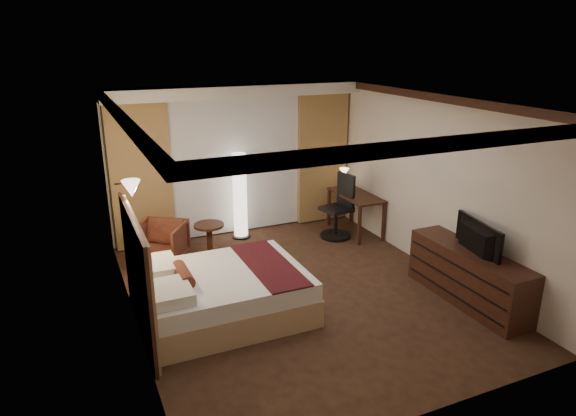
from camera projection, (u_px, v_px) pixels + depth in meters
name	position (u px, v px, depth m)	size (l,w,h in m)	color
floor	(299.00, 292.00, 7.33)	(4.50, 5.50, 0.01)	#321D13
ceiling	(301.00, 101.00, 6.48)	(4.50, 5.50, 0.01)	white
back_wall	(235.00, 160.00, 9.29)	(4.50, 0.02, 2.70)	beige
left_wall	(127.00, 226.00, 6.03)	(0.02, 5.50, 2.70)	beige
right_wall	(434.00, 184.00, 7.77)	(0.02, 5.50, 2.70)	beige
crown_molding	(301.00, 106.00, 6.50)	(4.50, 5.50, 0.12)	black
soffit	(238.00, 91.00, 8.67)	(4.50, 0.50, 0.20)	white
curtain_sheer	(237.00, 166.00, 9.25)	(2.48, 0.04, 2.45)	silver
curtain_left_drape	(141.00, 177.00, 8.54)	(1.00, 0.14, 2.45)	#9E8448
curtain_right_drape	(322.00, 159.00, 9.85)	(1.00, 0.14, 2.45)	#9E8448
wall_sconce	(131.00, 189.00, 6.58)	(0.24, 0.24, 0.24)	white
bed	(224.00, 294.00, 6.65)	(2.08, 1.62, 0.61)	white
headboard	(139.00, 277.00, 6.11)	(0.12, 1.92, 1.50)	tan
armchair	(160.00, 242.00, 8.16)	(0.73, 0.68, 0.75)	#482215
side_table	(210.00, 240.00, 8.51)	(0.50, 0.50, 0.55)	black
floor_lamp	(240.00, 196.00, 9.12)	(0.33, 0.33, 1.57)	white
desk	(355.00, 213.00, 9.46)	(0.55, 1.21, 0.75)	black
desk_lamp	(344.00, 179.00, 9.68)	(0.18, 0.18, 0.34)	#FFD899
office_chair	(336.00, 207.00, 9.18)	(0.56, 0.56, 1.16)	black
dresser	(469.00, 276.00, 6.98)	(0.50, 1.93, 0.75)	black
television	(472.00, 231.00, 6.76)	(0.99, 0.57, 0.13)	black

